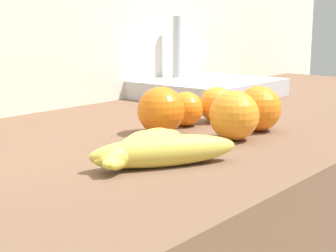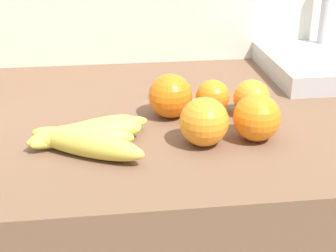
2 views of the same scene
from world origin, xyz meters
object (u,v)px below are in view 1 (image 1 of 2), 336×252
(orange_right, at_px, (186,109))
(orange_back_right, at_px, (259,109))
(banana_bunch, at_px, (149,149))
(sink_basin, at_px, (207,87))
(orange_back_left, at_px, (234,115))
(orange_center, at_px, (161,110))
(orange_front, at_px, (217,104))

(orange_right, bearing_deg, orange_back_right, -68.92)
(banana_bunch, xyz_separation_m, sink_basin, (0.58, 0.32, 0.01))
(orange_back_left, height_order, sink_basin, sink_basin)
(orange_back_right, height_order, orange_center, orange_center)
(banana_bunch, distance_m, orange_back_left, 0.20)
(orange_front, height_order, orange_back_right, orange_back_right)
(banana_bunch, bearing_deg, sink_basin, 28.79)
(orange_back_left, xyz_separation_m, orange_back_right, (0.09, 0.01, -0.00))
(orange_right, relative_size, orange_center, 0.78)
(orange_back_right, height_order, sink_basin, sink_basin)
(orange_front, bearing_deg, sink_basin, 38.75)
(banana_bunch, relative_size, orange_back_left, 2.58)
(orange_front, bearing_deg, orange_center, 175.91)
(banana_bunch, bearing_deg, orange_back_left, -3.66)
(orange_back_left, xyz_separation_m, sink_basin, (0.39, 0.33, -0.02))
(orange_right, relative_size, orange_back_right, 0.80)
(orange_back_right, bearing_deg, orange_back_left, -175.50)
(orange_front, relative_size, orange_back_right, 0.86)
(orange_center, bearing_deg, orange_back_right, -41.54)
(orange_back_right, xyz_separation_m, sink_basin, (0.29, 0.32, -0.02))
(orange_back_left, bearing_deg, sink_basin, 40.67)
(banana_bunch, distance_m, orange_right, 0.27)
(banana_bunch, bearing_deg, orange_right, 27.08)
(orange_back_right, bearing_deg, sink_basin, 47.79)
(orange_back_right, bearing_deg, orange_center, 138.46)
(orange_right, height_order, sink_basin, sink_basin)
(orange_center, bearing_deg, orange_back_left, -72.11)
(orange_back_left, bearing_deg, orange_front, 44.88)
(orange_back_left, bearing_deg, orange_right, 72.27)
(orange_back_left, relative_size, orange_right, 1.27)
(banana_bunch, relative_size, orange_front, 3.08)
(sink_basin, bearing_deg, orange_right, -150.05)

